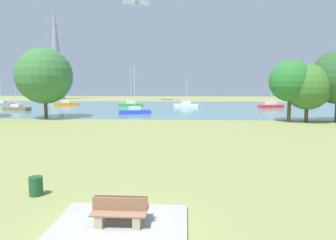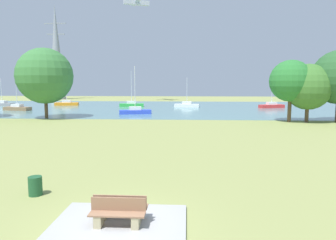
% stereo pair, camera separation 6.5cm
% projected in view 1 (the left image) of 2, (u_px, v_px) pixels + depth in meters
% --- Properties ---
extents(ground_plane, '(160.00, 160.00, 0.00)m').
position_uv_depth(ground_plane, '(165.00, 129.00, 32.12)').
color(ground_plane, '#8C9351').
extents(concrete_pad, '(4.40, 3.20, 0.10)m').
position_uv_depth(concrete_pad, '(121.00, 224.00, 10.30)').
color(concrete_pad, '#A1A1A1').
rests_on(concrete_pad, ground).
extents(bench_facing_water, '(1.80, 0.48, 0.89)m').
position_uv_depth(bench_facing_water, '(122.00, 208.00, 10.52)').
color(bench_facing_water, tan).
rests_on(bench_facing_water, concrete_pad).
extents(bench_facing_inland, '(1.80, 0.48, 0.89)m').
position_uv_depth(bench_facing_inland, '(119.00, 215.00, 9.99)').
color(bench_facing_inland, tan).
rests_on(bench_facing_inland, concrete_pad).
extents(litter_bin, '(0.56, 0.56, 0.80)m').
position_uv_depth(litter_bin, '(36.00, 186.00, 13.01)').
color(litter_bin, '#1E512D').
rests_on(litter_bin, ground).
extents(water_surface, '(140.00, 40.00, 0.02)m').
position_uv_depth(water_surface, '(175.00, 108.00, 59.87)').
color(water_surface, slate).
rests_on(water_surface, ground).
extents(sailboat_green, '(4.96, 2.14, 7.08)m').
position_uv_depth(sailboat_green, '(131.00, 104.00, 62.30)').
color(sailboat_green, green).
rests_on(sailboat_green, water_surface).
extents(sailboat_blue, '(5.02, 2.62, 7.21)m').
position_uv_depth(sailboat_blue, '(135.00, 111.00, 47.47)').
color(sailboat_blue, blue).
rests_on(sailboat_blue, water_surface).
extents(sailboat_white, '(4.94, 2.05, 5.73)m').
position_uv_depth(sailboat_white, '(186.00, 105.00, 60.82)').
color(sailboat_white, white).
rests_on(sailboat_white, water_surface).
extents(sailboat_orange, '(5.01, 2.51, 6.14)m').
position_uv_depth(sailboat_orange, '(66.00, 103.00, 65.56)').
color(sailboat_orange, orange).
rests_on(sailboat_orange, water_surface).
extents(sailboat_red, '(5.03, 2.96, 5.26)m').
position_uv_depth(sailboat_red, '(271.00, 106.00, 59.17)').
color(sailboat_red, red).
rests_on(sailboat_red, water_surface).
extents(sailboat_gray, '(4.96, 2.16, 5.65)m').
position_uv_depth(sailboat_gray, '(1.00, 104.00, 63.94)').
color(sailboat_gray, gray).
rests_on(sailboat_gray, water_surface).
extents(sailboat_brown, '(5.01, 2.51, 7.39)m').
position_uv_depth(sailboat_brown, '(17.00, 108.00, 53.56)').
color(sailboat_brown, brown).
rests_on(sailboat_brown, water_surface).
extents(tree_mid_shore, '(7.35, 7.35, 9.30)m').
position_uv_depth(tree_mid_shore, '(44.00, 76.00, 40.99)').
color(tree_mid_shore, brown).
rests_on(tree_mid_shore, ground).
extents(tree_east_far, '(4.99, 4.99, 7.45)m').
position_uv_depth(tree_east_far, '(290.00, 81.00, 37.15)').
color(tree_east_far, brown).
rests_on(tree_east_far, ground).
extents(tree_west_near, '(5.47, 5.47, 6.98)m').
position_uv_depth(tree_west_near, '(308.00, 87.00, 37.08)').
color(tree_west_near, brown).
rests_on(tree_west_near, ground).
extents(electricity_pylon, '(6.40, 4.40, 27.11)m').
position_uv_depth(electricity_pylon, '(56.00, 52.00, 89.95)').
color(electricity_pylon, gray).
rests_on(electricity_pylon, ground).
extents(light_aircraft, '(6.32, 8.16, 2.10)m').
position_uv_depth(light_aircraft, '(136.00, 2.00, 76.82)').
color(light_aircraft, silver).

